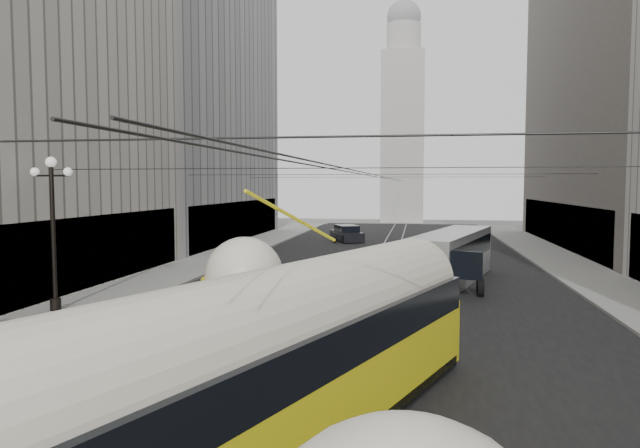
% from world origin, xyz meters
% --- Properties ---
extents(road, '(20.00, 85.00, 0.02)m').
position_xyz_m(road, '(0.00, 32.50, 0.00)').
color(road, black).
rests_on(road, ground).
extents(sidewalk_left, '(4.00, 72.00, 0.15)m').
position_xyz_m(sidewalk_left, '(-12.00, 36.00, 0.07)').
color(sidewalk_left, gray).
rests_on(sidewalk_left, ground).
extents(sidewalk_right, '(4.00, 72.00, 0.15)m').
position_xyz_m(sidewalk_right, '(12.00, 36.00, 0.07)').
color(sidewalk_right, gray).
rests_on(sidewalk_right, ground).
extents(rail_left, '(0.12, 85.00, 0.04)m').
position_xyz_m(rail_left, '(-0.75, 32.50, 0.00)').
color(rail_left, gray).
rests_on(rail_left, ground).
extents(rail_right, '(0.12, 85.00, 0.04)m').
position_xyz_m(rail_right, '(0.75, 32.50, 0.00)').
color(rail_right, gray).
rests_on(rail_right, ground).
extents(building_left_far, '(12.60, 28.60, 28.60)m').
position_xyz_m(building_left_far, '(-19.99, 48.00, 14.31)').
color(building_left_far, '#999999').
rests_on(building_left_far, ground).
extents(building_right_far, '(12.60, 32.60, 32.60)m').
position_xyz_m(building_right_far, '(20.00, 48.00, 16.31)').
color(building_right_far, '#514C47').
rests_on(building_right_far, ground).
extents(distant_tower, '(6.00, 6.00, 31.36)m').
position_xyz_m(distant_tower, '(0.00, 80.00, 14.97)').
color(distant_tower, '#B2AFA8').
rests_on(distant_tower, ground).
extents(lamppost_left_mid, '(1.86, 0.44, 6.37)m').
position_xyz_m(lamppost_left_mid, '(-12.60, 18.00, 3.74)').
color(lamppost_left_mid, black).
rests_on(lamppost_left_mid, sidewalk_left).
extents(catenary, '(25.00, 72.00, 0.23)m').
position_xyz_m(catenary, '(0.12, 31.49, 5.88)').
color(catenary, black).
rests_on(catenary, ground).
extents(streetcar, '(8.12, 16.18, 3.78)m').
position_xyz_m(streetcar, '(-0.50, 7.40, 1.85)').
color(streetcar, yellow).
rests_on(streetcar, ground).
extents(city_bus, '(5.29, 11.39, 2.80)m').
position_xyz_m(city_bus, '(4.12, 28.47, 1.53)').
color(city_bus, '#B5B7BB').
rests_on(city_bus, ground).
extents(sedan_white_far, '(3.27, 5.04, 1.48)m').
position_xyz_m(sedan_white_far, '(5.42, 46.42, 0.67)').
color(sedan_white_far, silver).
rests_on(sedan_white_far, ground).
extents(sedan_dark_far, '(3.80, 5.24, 1.53)m').
position_xyz_m(sedan_dark_far, '(-4.36, 50.16, 0.70)').
color(sedan_dark_far, black).
rests_on(sedan_dark_far, ground).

